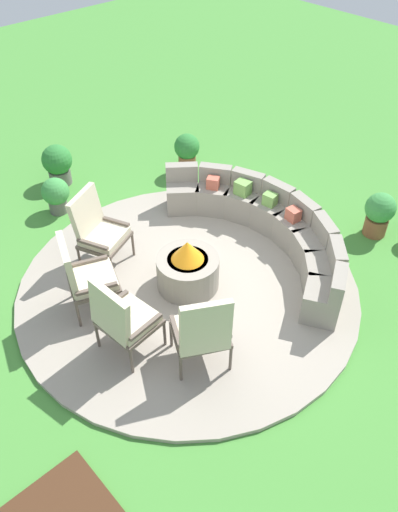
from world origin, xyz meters
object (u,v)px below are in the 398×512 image
lounge_chair_back_left (122,318)px  potted_plant_1 (379,213)px  fire_pit (188,269)px  lounge_chair_front_left (98,229)px  potted_plant_0 (56,194)px  curved_stone_bench (267,226)px  potted_plant_2 (187,151)px  lounge_chair_front_right (84,275)px  potted_plant_4 (58,163)px  lounge_chair_back_right (202,331)px

lounge_chair_back_left → potted_plant_1: (0.71, 4.15, -0.24)m
fire_pit → lounge_chair_front_left: lounge_chair_front_left is taller
lounge_chair_back_left → potted_plant_0: size_ratio=1.89×
curved_stone_bench → potted_plant_2: (-2.32, 0.51, 0.06)m
potted_plant_0 → potted_plant_1: bearing=40.7°
lounge_chair_front_right → potted_plant_4: (-2.88, 1.31, -0.23)m
lounge_chair_front_right → potted_plant_2: lounge_chair_front_right is taller
potted_plant_1 → lounge_chair_back_right: bearing=-89.4°
potted_plant_0 → lounge_chair_front_left: bearing=-7.7°
curved_stone_bench → potted_plant_2: size_ratio=4.90×
fire_pit → curved_stone_bench: (0.11, 1.44, 0.00)m
fire_pit → potted_plant_1: bearing=70.1°
lounge_chair_front_left → potted_plant_1: 4.11m
lounge_chair_front_left → potted_plant_2: bearing=178.7°
lounge_chair_front_right → potted_plant_0: (-2.17, 0.84, -0.29)m
lounge_chair_front_right → potted_plant_0: lounge_chair_front_right is taller
potted_plant_0 → potted_plant_4: 0.84m
lounge_chair_front_right → potted_plant_1: bearing=90.4°
lounge_chair_front_left → lounge_chair_front_right: 0.90m
lounge_chair_back_right → potted_plant_2: 4.27m
fire_pit → curved_stone_bench: size_ratio=0.23×
curved_stone_bench → lounge_chair_front_right: lounge_chair_front_right is taller
fire_pit → lounge_chair_back_left: size_ratio=0.73×
lounge_chair_back_right → potted_plant_2: lounge_chair_back_right is taller
fire_pit → potted_plant_2: size_ratio=1.15×
lounge_chair_front_right → potted_plant_0: size_ratio=1.90×
potted_plant_4 → lounge_chair_back_left: bearing=-20.2°
lounge_chair_front_left → potted_plant_1: size_ratio=1.58×
lounge_chair_front_left → potted_plant_0: bearing=-121.1°
lounge_chair_front_left → lounge_chair_back_right: (2.27, -0.18, -0.00)m
lounge_chair_front_left → potted_plant_4: lounge_chair_front_left is taller
lounge_chair_front_left → lounge_chair_back_left: 1.68m
lounge_chair_front_right → curved_stone_bench: bearing=97.9°
potted_plant_1 → potted_plant_2: potted_plant_2 is taller
curved_stone_bench → lounge_chair_front_left: size_ratio=3.17×
lounge_chair_front_right → potted_plant_4: lounge_chair_front_right is taller
fire_pit → lounge_chair_front_right: (-0.54, -1.21, 0.28)m
potted_plant_4 → potted_plant_1: bearing=31.9°
fire_pit → potted_plant_1: fire_pit is taller
lounge_chair_back_left → potted_plant_1: size_ratio=1.61×
curved_stone_bench → potted_plant_1: (0.94, 1.44, 0.03)m
potted_plant_1 → potted_plant_0: bearing=-139.3°
lounge_chair_front_right → lounge_chair_back_left: (0.88, -0.07, 0.00)m
potted_plant_0 → potted_plant_4: size_ratio=0.84×
lounge_chair_front_right → lounge_chair_front_left: bearing=157.1°
potted_plant_0 → potted_plant_1: 4.96m
lounge_chair_front_left → lounge_chair_back_right: bearing=62.1°
curved_stone_bench → lounge_chair_front_left: bearing=-122.8°
potted_plant_0 → potted_plant_4: potted_plant_4 is taller
lounge_chair_front_left → potted_plant_4: size_ratio=1.57×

